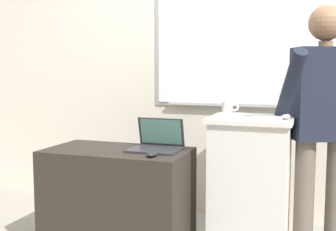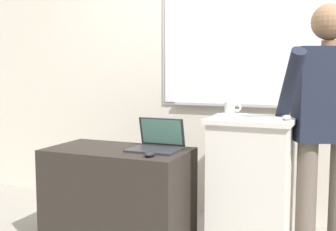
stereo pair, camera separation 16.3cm
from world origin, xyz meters
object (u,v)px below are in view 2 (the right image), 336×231
at_px(side_desk, 119,201).
at_px(wireless_keyboard, 249,117).
at_px(laptop, 157,141).
at_px(lectern_podium, 251,188).
at_px(coffee_mug, 231,108).
at_px(computer_mouse_by_keyboard, 286,117).
at_px(computer_mouse_by_laptop, 150,154).
at_px(person_presenter, 326,116).

xyz_separation_m(side_desk, wireless_keyboard, (0.84, 0.21, 0.59)).
bearing_deg(laptop, lectern_podium, 17.70).
xyz_separation_m(wireless_keyboard, coffee_mug, (-0.18, 0.25, 0.03)).
distance_m(laptop, computer_mouse_by_keyboard, 0.85).
distance_m(lectern_podium, computer_mouse_by_laptop, 0.74).
bearing_deg(side_desk, lectern_podium, 17.63).
bearing_deg(laptop, computer_mouse_by_keyboard, 9.44).
distance_m(side_desk, laptop, 0.50).
height_order(lectern_podium, computer_mouse_by_laptop, lectern_podium).
relative_size(side_desk, wireless_keyboard, 2.22).
height_order(side_desk, wireless_keyboard, wireless_keyboard).
xyz_separation_m(lectern_podium, computer_mouse_by_laptop, (-0.54, -0.42, 0.26)).
bearing_deg(laptop, wireless_keyboard, 12.25).
height_order(side_desk, person_presenter, person_presenter).
bearing_deg(computer_mouse_by_laptop, person_presenter, 28.67).
xyz_separation_m(side_desk, computer_mouse_by_laptop, (0.31, -0.15, 0.38)).
bearing_deg(side_desk, wireless_keyboard, 13.87).
bearing_deg(laptop, person_presenter, 16.42).
relative_size(laptop, computer_mouse_by_keyboard, 3.30).
xyz_separation_m(side_desk, computer_mouse_by_keyboard, (1.07, 0.22, 0.60)).
bearing_deg(computer_mouse_by_keyboard, computer_mouse_by_laptop, -154.20).
relative_size(side_desk, person_presenter, 0.58).
height_order(person_presenter, coffee_mug, person_presenter).
bearing_deg(person_presenter, laptop, 173.52).
xyz_separation_m(lectern_podium, coffee_mug, (-0.20, 0.19, 0.51)).
relative_size(person_presenter, coffee_mug, 13.87).
height_order(lectern_podium, side_desk, lectern_podium).
bearing_deg(computer_mouse_by_keyboard, lectern_podium, 165.99).
xyz_separation_m(lectern_podium, person_presenter, (0.44, 0.12, 0.49)).
xyz_separation_m(person_presenter, computer_mouse_by_keyboard, (-0.22, -0.17, -0.00)).
distance_m(person_presenter, coffee_mug, 0.64).
height_order(wireless_keyboard, coffee_mug, coffee_mug).
relative_size(computer_mouse_by_keyboard, coffee_mug, 0.83).
bearing_deg(laptop, computer_mouse_by_laptop, -76.94).
bearing_deg(computer_mouse_by_laptop, lectern_podium, 37.94).
bearing_deg(side_desk, coffee_mug, 34.97).
height_order(side_desk, laptop, laptop).
bearing_deg(computer_mouse_by_laptop, wireless_keyboard, 34.15).
bearing_deg(computer_mouse_by_keyboard, side_desk, -168.58).
height_order(person_presenter, computer_mouse_by_laptop, person_presenter).
bearing_deg(person_presenter, coffee_mug, 150.61).
xyz_separation_m(wireless_keyboard, computer_mouse_by_keyboard, (0.23, 0.01, 0.01)).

